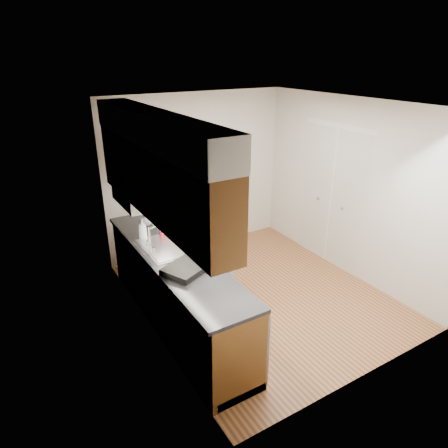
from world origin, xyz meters
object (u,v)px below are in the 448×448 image
soap_bottle_c (146,219)px  soda_can (162,231)px  soap_bottle_a (143,229)px  dish_rack (186,269)px  person (221,240)px  soap_bottle_b (155,218)px

soap_bottle_c → soda_can: size_ratio=1.49×
soap_bottle_a → soda_can: 0.24m
soda_can → dish_rack: soda_can is taller
person → soda_can: person is taller
soda_can → dish_rack: size_ratio=0.29×
person → dish_rack: person is taller
person → soap_bottle_c: (-0.64, 0.83, 0.11)m
soda_can → person: bearing=-35.5°
person → soda_can: 0.74m
person → soda_can: (-0.60, 0.43, 0.08)m
soda_can → soap_bottle_c: bearing=96.7°
soap_bottle_b → soda_can: size_ratio=1.50×
soap_bottle_a → soda_can: bearing=-6.0°
soda_can → soap_bottle_a: bearing=174.0°
soda_can → soap_bottle_b: bearing=79.8°
person → soap_bottle_c: size_ratio=9.96×
soap_bottle_b → soap_bottle_c: bearing=173.9°
person → soap_bottle_b: bearing=35.7°
soap_bottle_c → soda_can: soap_bottle_c is taller
person → soap_bottle_a: 0.95m
soap_bottle_a → soap_bottle_c: 0.42m
person → soap_bottle_b: 0.98m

